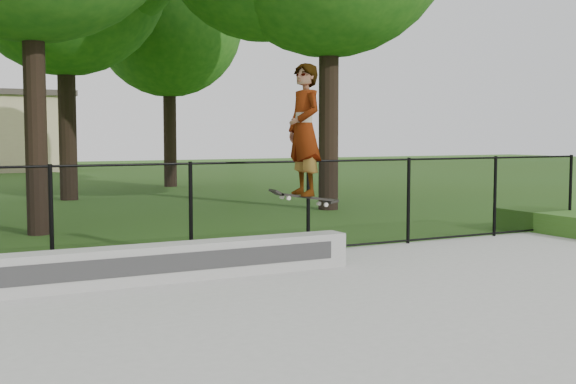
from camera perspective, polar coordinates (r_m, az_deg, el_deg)
grind_ledge at (r=9.55m, az=-9.00°, el=-5.48°), size 5.02×0.40×0.48m
skater_airborne at (r=10.14m, az=1.29°, el=4.79°), size 0.84×0.68×2.00m
chainlink_fence at (r=10.82m, az=-7.69°, el=-1.57°), size 16.06×0.06×1.50m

